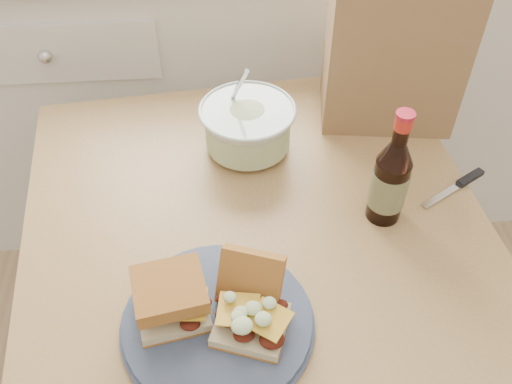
{
  "coord_description": "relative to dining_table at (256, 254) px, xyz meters",
  "views": [
    {
      "loc": [
        -0.08,
        0.14,
        1.52
      ],
      "look_at": [
        -0.03,
        0.84,
        0.8
      ],
      "focal_mm": 40.0,
      "sensor_mm": 36.0,
      "label": 1
    }
  ],
  "objects": [
    {
      "name": "plate",
      "position": [
        -0.08,
        -0.22,
        0.11
      ],
      "size": [
        0.3,
        0.3,
        0.02
      ],
      "primitive_type": "cylinder",
      "color": "#3E4A65",
      "rests_on": "dining_table"
    },
    {
      "name": "coleslaw_bowl",
      "position": [
        -0.0,
        0.2,
        0.16
      ],
      "size": [
        0.2,
        0.2,
        0.2
      ],
      "color": "silver",
      "rests_on": "dining_table"
    },
    {
      "name": "sandwich_left",
      "position": [
        -0.15,
        -0.21,
        0.16
      ],
      "size": [
        0.13,
        0.12,
        0.08
      ],
      "rotation": [
        0.0,
        0.0,
        0.19
      ],
      "color": "beige",
      "rests_on": "plate"
    },
    {
      "name": "beer_bottle",
      "position": [
        0.24,
        -0.01,
        0.2
      ],
      "size": [
        0.07,
        0.07,
        0.24
      ],
      "rotation": [
        0.0,
        0.0,
        0.03
      ],
      "color": "black",
      "rests_on": "dining_table"
    },
    {
      "name": "cabinet_run",
      "position": [
        0.02,
        0.85,
        -0.14
      ],
      "size": [
        2.5,
        0.64,
        0.94
      ],
      "color": "white",
      "rests_on": "ground"
    },
    {
      "name": "sandwich_right",
      "position": [
        -0.03,
        -0.22,
        0.16
      ],
      "size": [
        0.13,
        0.18,
        0.09
      ],
      "rotation": [
        0.0,
        0.0,
        -0.34
      ],
      "color": "beige",
      "rests_on": "plate"
    },
    {
      "name": "knife",
      "position": [
        0.42,
        0.06,
        0.11
      ],
      "size": [
        0.15,
        0.1,
        0.01
      ],
      "rotation": [
        0.0,
        0.0,
        0.54
      ],
      "color": "silver",
      "rests_on": "dining_table"
    },
    {
      "name": "dining_table",
      "position": [
        0.0,
        0.0,
        0.0
      ],
      "size": [
        0.94,
        0.94,
        0.72
      ],
      "rotation": [
        0.0,
        0.0,
        0.1
      ],
      "color": "tan",
      "rests_on": "ground"
    },
    {
      "name": "paper_bag",
      "position": [
        0.31,
        0.3,
        0.28
      ],
      "size": [
        0.3,
        0.22,
        0.36
      ],
      "primitive_type": "cube",
      "rotation": [
        0.0,
        0.0,
        -0.14
      ],
      "color": "olive",
      "rests_on": "dining_table"
    }
  ]
}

